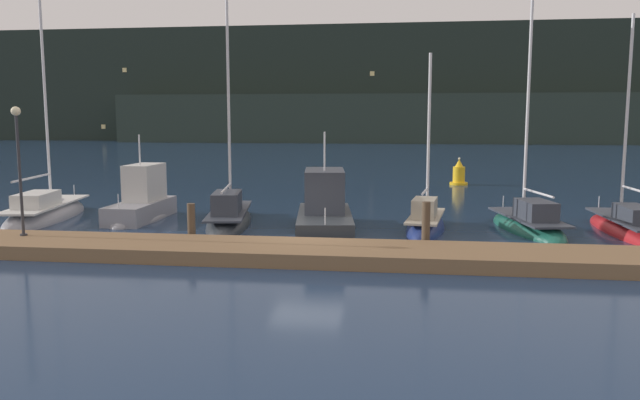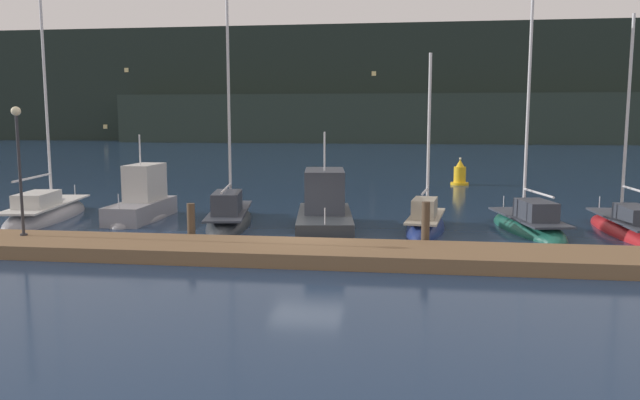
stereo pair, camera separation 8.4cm
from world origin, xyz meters
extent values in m
plane|color=#192D4C|center=(0.00, 0.00, 0.00)|extent=(400.00, 400.00, 0.00)
cube|color=brown|center=(0.00, -1.88, 0.23)|extent=(33.47, 2.80, 0.45)
cylinder|color=#4C3D2D|center=(-4.10, -0.23, 0.75)|extent=(0.28, 0.28, 1.50)
cylinder|color=#4C3D2D|center=(4.10, -0.23, 0.85)|extent=(0.28, 0.28, 1.71)
ellipsoid|color=gray|center=(-12.49, 4.48, 0.00)|extent=(3.15, 7.71, 1.60)
cube|color=silver|center=(-12.49, 4.48, 0.66)|extent=(2.65, 6.48, 0.08)
cube|color=silver|center=(-12.35, 3.59, 1.00)|extent=(1.57, 2.56, 0.60)
cylinder|color=silver|center=(-12.58, 5.07, 5.89)|extent=(0.12, 0.12, 10.46)
cylinder|color=silver|center=(-12.30, 3.26, 1.97)|extent=(0.65, 3.63, 0.09)
cylinder|color=silver|center=(-13.01, 7.89, 0.91)|extent=(0.04, 0.04, 0.50)
ellipsoid|color=gray|center=(-8.19, 4.83, 0.00)|extent=(1.75, 5.12, 1.04)
cube|color=gray|center=(-8.19, 4.83, 0.40)|extent=(1.61, 4.60, 0.81)
cube|color=silver|center=(-8.19, 5.34, 1.62)|extent=(1.19, 2.25, 1.62)
cube|color=black|center=(-8.19, 6.36, 1.86)|extent=(1.05, 0.30, 0.72)
cylinder|color=silver|center=(-8.19, 4.93, 3.10)|extent=(0.07, 0.07, 1.34)
cylinder|color=silver|center=(-8.19, 2.68, 1.11)|extent=(0.04, 0.04, 0.60)
ellipsoid|color=#2D3338|center=(-4.02, 4.34, 0.00)|extent=(2.98, 7.23, 1.24)
cube|color=#333842|center=(-4.02, 4.34, 0.56)|extent=(2.50, 6.07, 0.08)
cube|color=#333842|center=(-3.87, 3.51, 1.03)|extent=(1.45, 2.40, 0.87)
cylinder|color=silver|center=(-4.11, 4.89, 5.08)|extent=(0.12, 0.12, 9.04)
cylinder|color=silver|center=(-3.83, 3.29, 1.65)|extent=(0.65, 3.22, 0.09)
cylinder|color=silver|center=(-4.58, 7.52, 0.81)|extent=(0.04, 0.04, 0.50)
ellipsoid|color=#2D3338|center=(0.22, 3.21, 0.00)|extent=(3.13, 6.67, 1.07)
cube|color=#2D3338|center=(0.22, 3.21, 0.36)|extent=(2.86, 6.01, 0.72)
cube|color=#333842|center=(0.14, 3.85, 1.56)|extent=(1.93, 3.01, 1.68)
cube|color=black|center=(-0.03, 5.12, 1.81)|extent=(1.41, 0.49, 0.74)
cylinder|color=silver|center=(0.21, 3.34, 3.18)|extent=(0.07, 0.07, 1.55)
cylinder|color=silver|center=(0.58, 0.54, 1.02)|extent=(0.04, 0.04, 0.60)
ellipsoid|color=navy|center=(4.24, 3.79, 0.00)|extent=(2.12, 5.32, 1.40)
cube|color=#A39984|center=(4.24, 3.79, 0.59)|extent=(1.78, 4.47, 0.08)
cube|color=#A39984|center=(4.16, 3.18, 1.00)|extent=(1.08, 1.76, 0.74)
cylinder|color=silver|center=(4.30, 4.20, 3.81)|extent=(0.12, 0.12, 6.44)
cylinder|color=silver|center=(4.17, 3.19, 1.66)|extent=(0.36, 2.02, 0.09)
cylinder|color=silver|center=(4.56, 6.15, 0.84)|extent=(0.04, 0.04, 0.50)
ellipsoid|color=#195647|center=(8.32, 4.46, 0.00)|extent=(2.98, 6.39, 1.24)
cube|color=#333842|center=(8.32, 4.46, 0.53)|extent=(2.50, 5.37, 0.08)
cube|color=#333842|center=(8.46, 3.73, 0.93)|extent=(1.46, 2.14, 0.72)
cylinder|color=silver|center=(8.22, 4.94, 4.84)|extent=(0.12, 0.12, 8.62)
cylinder|color=silver|center=(8.49, 3.57, 1.62)|extent=(0.62, 2.75, 0.09)
cylinder|color=silver|center=(7.77, 7.23, 0.78)|extent=(0.04, 0.04, 0.50)
ellipsoid|color=red|center=(12.01, 4.32, 0.00)|extent=(1.77, 6.87, 1.15)
cube|color=#333842|center=(12.01, 4.32, 0.56)|extent=(1.48, 5.77, 0.08)
cube|color=#333842|center=(12.03, 3.50, 0.89)|extent=(1.00, 2.21, 0.58)
cylinder|color=silver|center=(11.99, 4.87, 4.51)|extent=(0.12, 0.12, 7.92)
cylinder|color=silver|center=(12.03, 3.52, 1.79)|extent=(0.17, 2.69, 0.09)
cylinder|color=silver|center=(11.91, 7.46, 0.81)|extent=(0.04, 0.04, 0.50)
cylinder|color=gold|center=(7.04, 21.40, 0.08)|extent=(1.21, 1.21, 0.16)
cylinder|color=gold|center=(7.04, 21.40, 0.68)|extent=(0.81, 0.81, 1.05)
cone|color=gold|center=(7.04, 21.40, 1.46)|extent=(0.56, 0.56, 0.50)
sphere|color=#F9EAB7|center=(7.04, 21.40, 1.76)|extent=(0.16, 0.16, 0.16)
cylinder|color=#2D2D33|center=(-9.70, -1.50, 0.48)|extent=(0.24, 0.24, 0.06)
cylinder|color=#2D2D33|center=(-9.70, -1.50, 2.54)|extent=(0.10, 0.10, 4.07)
sphere|color=#F9EAB7|center=(-9.70, -1.50, 4.72)|extent=(0.32, 0.32, 0.32)
cube|color=#1E2823|center=(0.00, 100.65, 10.53)|extent=(240.00, 16.00, 21.06)
cube|color=#26332C|center=(24.11, 90.65, 4.23)|extent=(144.00, 10.00, 8.47)
cube|color=#F4DB8C|center=(-20.32, 92.60, 4.49)|extent=(0.80, 0.10, 0.80)
cube|color=#F4DB8C|center=(-22.09, 92.60, 5.77)|extent=(0.80, 0.10, 0.80)
cube|color=#F4DB8C|center=(-10.57, 92.60, 1.10)|extent=(0.80, 0.10, 0.80)
cube|color=#F4DB8C|center=(-49.10, 92.60, 13.32)|extent=(0.80, 0.10, 0.80)
cube|color=#F4DB8C|center=(-2.44, 92.60, 12.24)|extent=(0.80, 0.10, 0.80)
cube|color=#F4DB8C|center=(36.47, 92.60, 2.14)|extent=(0.80, 0.10, 0.80)
cube|color=#F4DB8C|center=(-21.56, 92.60, 2.77)|extent=(0.80, 0.10, 0.80)
cube|color=#F4DB8C|center=(-53.85, 92.60, 2.68)|extent=(0.80, 0.10, 0.80)
cube|color=#F4DB8C|center=(-10.04, 92.60, 7.17)|extent=(0.80, 0.10, 0.80)
cube|color=#F4DB8C|center=(8.96, 92.60, 4.61)|extent=(0.80, 0.10, 0.80)
camera|label=1|loc=(3.29, -21.18, 4.53)|focal=35.00mm
camera|label=2|loc=(3.38, -21.17, 4.53)|focal=35.00mm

